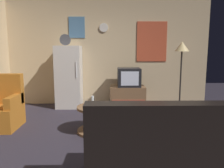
# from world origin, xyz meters

# --- Properties ---
(ground_plane) EXTENTS (12.00, 12.00, 0.00)m
(ground_plane) POSITION_xyz_m (0.00, 0.00, 0.00)
(ground_plane) COLOR #2D2833
(wall_with_art) EXTENTS (5.20, 0.12, 2.73)m
(wall_with_art) POSITION_xyz_m (0.01, 2.45, 1.37)
(wall_with_art) COLOR #D1B284
(wall_with_art) RESTS_ON ground_plane
(fridge) EXTENTS (0.60, 0.62, 1.77)m
(fridge) POSITION_xyz_m (-0.93, 2.09, 0.75)
(fridge) COLOR silver
(fridge) RESTS_ON ground_plane
(tv_stand) EXTENTS (0.84, 0.53, 0.53)m
(tv_stand) POSITION_xyz_m (0.50, 1.98, 0.26)
(tv_stand) COLOR brown
(tv_stand) RESTS_ON ground_plane
(crt_tv) EXTENTS (0.54, 0.51, 0.44)m
(crt_tv) POSITION_xyz_m (0.53, 1.98, 0.75)
(crt_tv) COLOR black
(crt_tv) RESTS_ON tv_stand
(standing_lamp) EXTENTS (0.32, 0.32, 1.59)m
(standing_lamp) POSITION_xyz_m (1.70, 1.70, 1.36)
(standing_lamp) COLOR #332D28
(standing_lamp) RESTS_ON ground_plane
(coffee_table) EXTENTS (0.72, 0.72, 0.45)m
(coffee_table) POSITION_xyz_m (-0.14, 0.35, 0.23)
(coffee_table) COLOR brown
(coffee_table) RESTS_ON ground_plane
(wine_glass) EXTENTS (0.05, 0.05, 0.15)m
(wine_glass) POSITION_xyz_m (-0.24, 0.49, 0.53)
(wine_glass) COLOR silver
(wine_glass) RESTS_ON coffee_table
(mug_ceramic_white) EXTENTS (0.08, 0.08, 0.09)m
(mug_ceramic_white) POSITION_xyz_m (-0.25, 0.33, 0.50)
(mug_ceramic_white) COLOR silver
(mug_ceramic_white) RESTS_ON coffee_table
(mug_ceramic_tan) EXTENTS (0.08, 0.08, 0.09)m
(mug_ceramic_tan) POSITION_xyz_m (-0.09, 0.30, 0.50)
(mug_ceramic_tan) COLOR tan
(mug_ceramic_tan) RESTS_ON coffee_table
(remote_control) EXTENTS (0.15, 0.10, 0.02)m
(remote_control) POSITION_xyz_m (-0.16, 0.44, 0.46)
(remote_control) COLOR black
(remote_control) RESTS_ON coffee_table
(armchair) EXTENTS (0.68, 0.68, 0.96)m
(armchair) POSITION_xyz_m (-1.92, 0.62, 0.34)
(armchair) COLOR #B2661E
(armchair) RESTS_ON ground_plane
(couch) EXTENTS (1.70, 0.80, 0.92)m
(couch) POSITION_xyz_m (0.67, -1.14, 0.31)
(couch) COLOR black
(couch) RESTS_ON ground_plane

